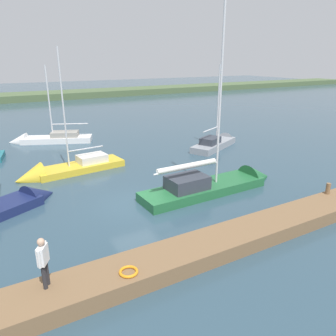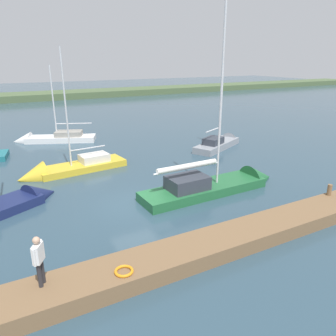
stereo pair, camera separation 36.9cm
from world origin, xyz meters
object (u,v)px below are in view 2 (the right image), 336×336
sailboat_mid_channel (221,144)px  person_on_dock (39,257)px  mooring_post_near (329,190)px  life_ring_buoy (124,271)px  sailboat_outer_mooring (220,186)px  sailboat_far_right (50,140)px  sailboat_far_left (64,171)px  sailboat_inner_slip (1,209)px

sailboat_mid_channel → person_on_dock: 21.62m
mooring_post_near → life_ring_buoy: size_ratio=0.91×
life_ring_buoy → person_on_dock: bearing=-14.8°
sailboat_outer_mooring → sailboat_far_right: sailboat_outer_mooring is taller
sailboat_mid_channel → sailboat_far_left: (13.95, 0.74, 0.02)m
sailboat_far_left → sailboat_inner_slip: size_ratio=1.02×
sailboat_outer_mooring → sailboat_mid_channel: bearing=51.0°
sailboat_mid_channel → sailboat_inner_slip: bearing=169.9°
sailboat_far_right → person_on_dock: bearing=102.9°
sailboat_mid_channel → sailboat_far_left: sailboat_far_left is taller
sailboat_outer_mooring → life_ring_buoy: bearing=-147.5°
mooring_post_near → sailboat_far_right: size_ratio=0.08×
mooring_post_near → sailboat_mid_channel: size_ratio=0.08×
life_ring_buoy → sailboat_far_right: bearing=-93.5°
sailboat_mid_channel → sailboat_far_left: 13.97m
life_ring_buoy → sailboat_inner_slip: bearing=-68.1°
sailboat_mid_channel → sailboat_inner_slip: size_ratio=0.88×
sailboat_far_right → sailboat_inner_slip: bearing=94.2°
life_ring_buoy → person_on_dock: 2.77m
life_ring_buoy → sailboat_mid_channel: size_ratio=0.08×
mooring_post_near → sailboat_outer_mooring: bearing=-51.8°
sailboat_mid_channel → person_on_dock: size_ratio=4.53×
mooring_post_near → person_on_dock: 14.44m
sailboat_mid_channel → sailboat_far_right: sailboat_mid_channel is taller
mooring_post_near → sailboat_inner_slip: size_ratio=0.07×
life_ring_buoy → sailboat_far_right: 22.81m
sailboat_outer_mooring → person_on_dock: (10.82, 4.92, 1.41)m
sailboat_outer_mooring → sailboat_far_right: 18.51m
mooring_post_near → person_on_dock: (14.42, 0.34, 0.70)m
sailboat_inner_slip → sailboat_far_right: bearing=44.4°
sailboat_mid_channel → sailboat_outer_mooring: size_ratio=0.67×
sailboat_far_right → life_ring_buoy: bearing=109.4°
sailboat_mid_channel → person_on_dock: (17.13, 13.12, 1.48)m
life_ring_buoy → sailboat_far_right: (-1.39, -22.76, -0.54)m
mooring_post_near → sailboat_inner_slip: sailboat_inner_slip is taller
sailboat_mid_channel → sailboat_outer_mooring: (6.31, 8.19, 0.06)m
sailboat_outer_mooring → person_on_dock: sailboat_outer_mooring is taller
person_on_dock → sailboat_far_right: bearing=110.0°
sailboat_outer_mooring → sailboat_inner_slip: size_ratio=1.30×
mooring_post_near → sailboat_far_left: 16.49m
sailboat_far_left → sailboat_outer_mooring: size_ratio=0.78×
mooring_post_near → sailboat_far_right: bearing=-64.2°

